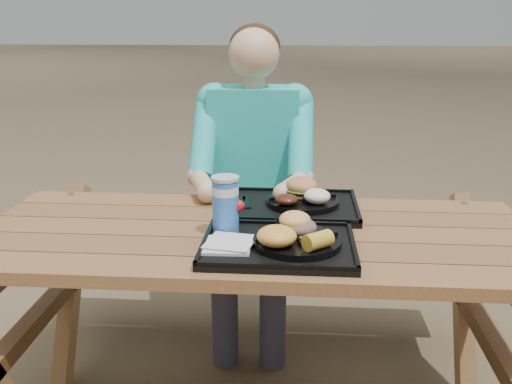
{
  "coord_description": "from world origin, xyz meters",
  "views": [
    {
      "loc": [
        0.13,
        -1.72,
        1.41
      ],
      "look_at": [
        0.0,
        0.0,
        0.88
      ],
      "focal_mm": 40.0,
      "sensor_mm": 36.0,
      "label": 1
    }
  ],
  "objects": [
    {
      "name": "baked_beans",
      "position": [
        0.09,
        0.15,
        0.81
      ],
      "size": [
        0.08,
        0.08,
        0.04
      ],
      "primitive_type": "ellipsoid",
      "color": "#451D0D",
      "rests_on": "plate_far"
    },
    {
      "name": "napkin_stack",
      "position": [
        -0.07,
        -0.19,
        0.78
      ],
      "size": [
        0.14,
        0.14,
        0.02
      ],
      "primitive_type": "cube",
      "rotation": [
        0.0,
        0.0,
        0.03
      ],
      "color": "silver",
      "rests_on": "tray_near"
    },
    {
      "name": "cutlery_far",
      "position": [
        -0.05,
        0.22,
        0.77
      ],
      "size": [
        0.04,
        0.14,
        0.01
      ],
      "primitive_type": "cube",
      "rotation": [
        0.0,
        0.0,
        0.15
      ],
      "color": "black",
      "rests_on": "tray_far"
    },
    {
      "name": "plate_near",
      "position": [
        0.13,
        -0.16,
        0.78
      ],
      "size": [
        0.26,
        0.26,
        0.02
      ],
      "primitive_type": "cylinder",
      "color": "black",
      "rests_on": "tray_near"
    },
    {
      "name": "picnic_table",
      "position": [
        0.0,
        0.0,
        0.38
      ],
      "size": [
        1.8,
        1.49,
        0.75
      ],
      "primitive_type": null,
      "color": "#999999",
      "rests_on": "ground"
    },
    {
      "name": "mac_cheese",
      "position": [
        0.08,
        -0.22,
        0.82
      ],
      "size": [
        0.11,
        0.11,
        0.06
      ],
      "primitive_type": "ellipsoid",
      "color": "#F0B13F",
      "rests_on": "plate_near"
    },
    {
      "name": "burger",
      "position": [
        0.15,
        0.26,
        0.84
      ],
      "size": [
        0.12,
        0.12,
        0.11
      ],
      "primitive_type": null,
      "color": "#C27B44",
      "rests_on": "plate_far"
    },
    {
      "name": "plate_far",
      "position": [
        0.15,
        0.22,
        0.78
      ],
      "size": [
        0.26,
        0.26,
        0.02
      ],
      "primitive_type": "cylinder",
      "color": "black",
      "rests_on": "tray_far"
    },
    {
      "name": "condiment_bbq",
      "position": [
        0.09,
        -0.03,
        0.78
      ],
      "size": [
        0.05,
        0.05,
        0.03
      ],
      "primitive_type": "cylinder",
      "color": "black",
      "rests_on": "tray_near"
    },
    {
      "name": "diner",
      "position": [
        -0.06,
        0.68,
        0.64
      ],
      "size": [
        0.48,
        0.84,
        1.28
      ],
      "primitive_type": null,
      "color": "#1C9AC8",
      "rests_on": "ground"
    },
    {
      "name": "potato_salad",
      "position": [
        0.2,
        0.18,
        0.82
      ],
      "size": [
        0.09,
        0.09,
        0.05
      ],
      "primitive_type": "ellipsoid",
      "color": "white",
      "rests_on": "plate_far"
    },
    {
      "name": "sandwich",
      "position": [
        0.14,
        -0.12,
        0.84
      ],
      "size": [
        0.1,
        0.1,
        0.1
      ],
      "primitive_type": null,
      "color": "#EEA854",
      "rests_on": "plate_near"
    },
    {
      "name": "tray_far",
      "position": [
        0.12,
        0.21,
        0.76
      ],
      "size": [
        0.45,
        0.35,
        0.02
      ],
      "primitive_type": "cube",
      "color": "black",
      "rests_on": "picnic_table"
    },
    {
      "name": "soda_cup",
      "position": [
        -0.09,
        -0.06,
        0.85
      ],
      "size": [
        0.08,
        0.08,
        0.17
      ],
      "primitive_type": "cylinder",
      "color": "blue",
      "rests_on": "tray_near"
    },
    {
      "name": "condiment_mustard",
      "position": [
        0.13,
        -0.03,
        0.79
      ],
      "size": [
        0.05,
        0.05,
        0.03
      ],
      "primitive_type": "cylinder",
      "color": "yellow",
      "rests_on": "tray_near"
    },
    {
      "name": "tray_near",
      "position": [
        0.08,
        -0.16,
        0.76
      ],
      "size": [
        0.45,
        0.35,
        0.02
      ],
      "primitive_type": "cube",
      "color": "black",
      "rests_on": "picnic_table"
    },
    {
      "name": "corn_cob",
      "position": [
        0.19,
        -0.23,
        0.81
      ],
      "size": [
        0.12,
        0.12,
        0.05
      ],
      "primitive_type": null,
      "rotation": [
        0.0,
        0.0,
        0.69
      ],
      "color": "gold",
      "rests_on": "plate_near"
    }
  ]
}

